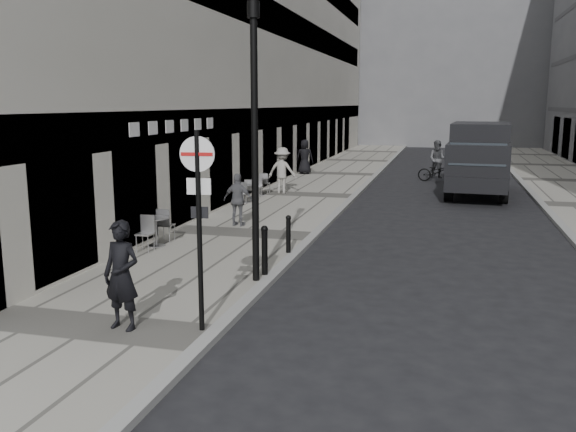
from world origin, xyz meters
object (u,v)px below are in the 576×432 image
at_px(panel_van, 479,155).
at_px(cyclist, 437,166).
at_px(lamppost, 255,131).
at_px(walking_man, 122,275).
at_px(sign_post, 199,204).

relative_size(panel_van, cyclist, 3.19).
xyz_separation_m(lamppost, panel_van, (5.01, 14.63, -1.56)).
xyz_separation_m(walking_man, sign_post, (1.25, 0.27, 1.17)).
bearing_deg(lamppost, walking_man, -111.57).
bearing_deg(cyclist, lamppost, -91.48).
distance_m(walking_man, sign_post, 1.74).
xyz_separation_m(sign_post, cyclist, (3.31, 21.39, -1.41)).
height_order(sign_post, lamppost, lamppost).
bearing_deg(sign_post, panel_van, 67.29).
xyz_separation_m(panel_van, cyclist, (-1.70, 3.86, -0.87)).
xyz_separation_m(sign_post, lamppost, (0.00, 2.91, 1.02)).
height_order(sign_post, panel_van, sign_post).
xyz_separation_m(walking_man, lamppost, (1.25, 3.17, 2.19)).
bearing_deg(panel_van, sign_post, -102.05).
bearing_deg(sign_post, cyclist, 74.45).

